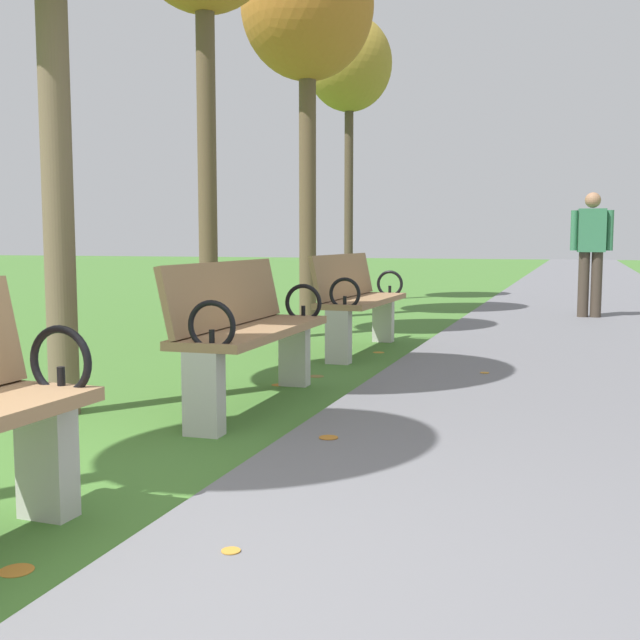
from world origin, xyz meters
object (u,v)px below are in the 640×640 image
park_bench_3 (358,299)px  pedestrian_walking (591,248)px  park_bench_2 (247,329)px  tree_5 (349,67)px  tree_4 (307,11)px

park_bench_3 → pedestrian_walking: (2.07, 3.87, 0.44)m
park_bench_2 → pedestrian_walking: (2.07, 6.39, 0.44)m
park_bench_3 → pedestrian_walking: size_ratio=0.99×
park_bench_2 → park_bench_3: size_ratio=1.00×
park_bench_3 → tree_5: (-1.72, 5.56, 3.33)m
park_bench_3 → tree_4: bearing=118.1°
park_bench_2 → pedestrian_walking: pedestrian_walking is taller
tree_4 → tree_5: tree_4 is taller
tree_5 → pedestrian_walking: bearing=-24.0°
park_bench_2 → tree_5: bearing=102.0°
park_bench_3 → tree_5: bearing=107.2°
tree_5 → park_bench_3: bearing=-72.8°
park_bench_2 → park_bench_3: (-0.00, 2.52, 0.00)m
park_bench_2 → tree_5: 8.90m
tree_4 → tree_5: bearing=95.9°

